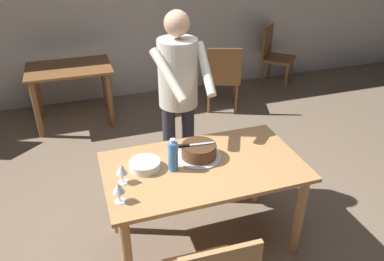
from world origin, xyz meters
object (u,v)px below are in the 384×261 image
object	(u,v)px
wine_glass_near	(122,170)
background_table	(70,80)
background_chair_0	(223,76)
wine_glass_far	(119,188)
cake_knife	(189,145)
background_chair_2	(274,54)
main_dining_table	(203,179)
water_bottle	(173,156)
person_cutting_cake	(178,91)
plate_stack	(145,165)
cake_on_platter	(198,152)

from	to	relation	value
wine_glass_near	background_table	bearing A→B (deg)	95.86
background_chair_0	wine_glass_far	bearing A→B (deg)	-125.05
cake_knife	background_chair_2	world-z (taller)	background_chair_2
main_dining_table	background_chair_2	xyz separation A→B (m)	(2.17, 2.82, -0.14)
water_bottle	background_chair_0	bearing A→B (deg)	59.57
main_dining_table	person_cutting_cake	size ratio (longest dim) A/B	0.83
wine_glass_far	plate_stack	bearing A→B (deg)	53.56
cake_knife	wine_glass_near	bearing A→B (deg)	-165.04
person_cutting_cake	main_dining_table	bearing A→B (deg)	-89.81
water_bottle	background_chair_0	world-z (taller)	water_bottle
background_table	water_bottle	bearing A→B (deg)	-75.90
water_bottle	background_chair_0	distance (m)	2.60
wine_glass_far	background_chair_0	bearing A→B (deg)	54.95
main_dining_table	background_chair_0	xyz separation A→B (m)	(1.08, 2.23, -0.14)
cake_on_platter	plate_stack	distance (m)	0.41
cake_on_platter	background_chair_0	size ratio (longest dim) A/B	0.38
background_chair_0	wine_glass_near	bearing A→B (deg)	-126.48
main_dining_table	background_table	xyz separation A→B (m)	(-0.84, 2.49, -0.05)
person_cutting_cake	wine_glass_near	bearing A→B (deg)	-132.17
main_dining_table	background_table	distance (m)	2.63
person_cutting_cake	background_table	size ratio (longest dim) A/B	1.72
wine_glass_far	background_chair_0	size ratio (longest dim) A/B	0.16
main_dining_table	person_cutting_cake	distance (m)	0.77
cake_knife	background_chair_0	xyz separation A→B (m)	(1.15, 2.11, -0.37)
main_dining_table	background_table	size ratio (longest dim) A/B	1.43
cake_on_platter	cake_knife	size ratio (longest dim) A/B	1.26
person_cutting_cake	background_chair_2	distance (m)	3.15
plate_stack	water_bottle	distance (m)	0.22
cake_on_platter	cake_knife	distance (m)	0.10
main_dining_table	wine_glass_near	xyz separation A→B (m)	(-0.59, -0.02, 0.22)
main_dining_table	plate_stack	size ratio (longest dim) A/B	6.52
wine_glass_near	background_chair_0	xyz separation A→B (m)	(1.66, 2.25, -0.36)
main_dining_table	cake_knife	distance (m)	0.27
water_bottle	cake_on_platter	bearing A→B (deg)	22.80
background_chair_0	background_chair_2	world-z (taller)	same
background_chair_2	background_chair_0	bearing A→B (deg)	-151.45
main_dining_table	background_chair_2	bearing A→B (deg)	52.42
background_table	background_chair_0	xyz separation A→B (m)	(1.92, -0.26, -0.09)
cake_on_platter	background_chair_2	bearing A→B (deg)	51.31
plate_stack	background_table	world-z (taller)	plate_stack
wine_glass_far	person_cutting_cake	xyz separation A→B (m)	(0.63, 0.84, 0.22)
main_dining_table	water_bottle	world-z (taller)	water_bottle
cake_knife	background_chair_2	bearing A→B (deg)	50.32
plate_stack	wine_glass_far	world-z (taller)	wine_glass_far
cake_on_platter	background_table	size ratio (longest dim) A/B	0.34
water_bottle	person_cutting_cake	world-z (taller)	person_cutting_cake
plate_stack	background_chair_2	size ratio (longest dim) A/B	0.24
plate_stack	background_chair_0	world-z (taller)	background_chair_0
plate_stack	background_chair_0	xyz separation A→B (m)	(1.49, 2.14, -0.29)
background_chair_0	background_chair_2	bearing A→B (deg)	28.55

